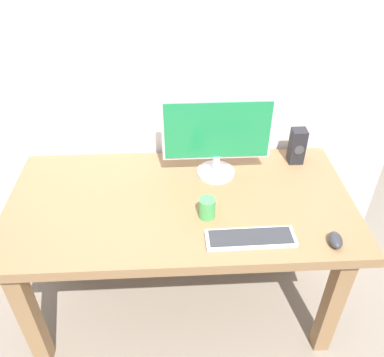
{
  "coord_description": "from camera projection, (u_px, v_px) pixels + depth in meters",
  "views": [
    {
      "loc": [
        -0.02,
        -1.39,
        1.93
      ],
      "look_at": [
        0.05,
        0.0,
        0.87
      ],
      "focal_mm": 37.24,
      "sensor_mm": 36.0,
      "label": 1
    }
  ],
  "objects": [
    {
      "name": "mouse",
      "position": [
        336.0,
        240.0,
        1.59
      ],
      "size": [
        0.07,
        0.1,
        0.04
      ],
      "primitive_type": "ellipsoid",
      "rotation": [
        0.0,
        0.0,
        -0.14
      ],
      "color": "#333338",
      "rests_on": "desk"
    },
    {
      "name": "monitor",
      "position": [
        217.0,
        135.0,
        1.85
      ],
      "size": [
        0.51,
        0.19,
        0.4
      ],
      "color": "silver",
      "rests_on": "desk"
    },
    {
      "name": "desk",
      "position": [
        180.0,
        216.0,
        1.88
      ],
      "size": [
        1.58,
        0.79,
        0.75
      ],
      "color": "#936D47",
      "rests_on": "ground_plane"
    },
    {
      "name": "speaker_right",
      "position": [
        297.0,
        146.0,
        2.01
      ],
      "size": [
        0.07,
        0.08,
        0.19
      ],
      "color": "#232328",
      "rests_on": "desk"
    },
    {
      "name": "wall_back",
      "position": [
        174.0,
        1.0,
        1.71
      ],
      "size": [
        2.36,
        0.04,
        3.0
      ],
      "primitive_type": "cube",
      "color": "silver",
      "rests_on": "ground_plane"
    },
    {
      "name": "ground_plane",
      "position": [
        182.0,
        300.0,
        2.27
      ],
      "size": [
        6.0,
        6.0,
        0.0
      ],
      "primitive_type": "plane",
      "color": "gray"
    },
    {
      "name": "keyboard_primary",
      "position": [
        251.0,
        238.0,
        1.61
      ],
      "size": [
        0.37,
        0.12,
        0.02
      ],
      "color": "silver",
      "rests_on": "desk"
    },
    {
      "name": "coffee_mug",
      "position": [
        207.0,
        208.0,
        1.7
      ],
      "size": [
        0.07,
        0.07,
        0.09
      ],
      "primitive_type": "cylinder",
      "color": "#4CB259",
      "rests_on": "desk"
    }
  ]
}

